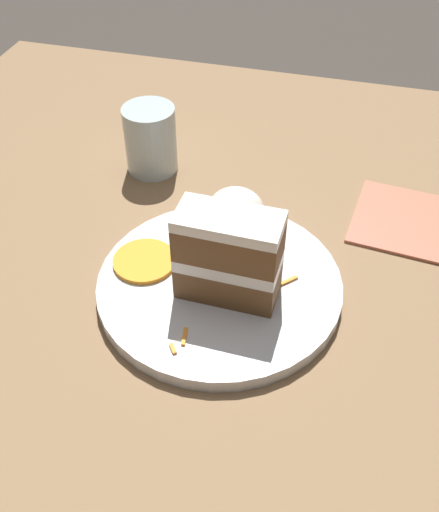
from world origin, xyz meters
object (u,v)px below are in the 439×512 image
object	(u,v)px
orange_garnish	(144,261)
drinking_glass	(151,143)
cake_slice	(228,256)
cream_dollop	(236,210)
menu_card	(437,228)
plate	(219,285)

from	to	relation	value
orange_garnish	drinking_glass	bearing A→B (deg)	-72.58
cake_slice	drinking_glass	world-z (taller)	cake_slice
cake_slice	orange_garnish	distance (m)	0.11
cream_dollop	menu_card	size ratio (longest dim) A/B	0.33
plate	orange_garnish	world-z (taller)	orange_garnish
plate	orange_garnish	xyz separation A→B (m)	(0.09, -0.00, 0.01)
plate	cake_slice	xyz separation A→B (m)	(-0.01, 0.01, 0.06)
plate	drinking_glass	distance (m)	0.26
orange_garnish	menu_card	xyz separation A→B (m)	(-0.32, -0.17, -0.02)
orange_garnish	drinking_glass	xyz separation A→B (m)	(0.06, -0.20, 0.02)
orange_garnish	menu_card	distance (m)	0.36
plate	drinking_glass	xyz separation A→B (m)	(0.15, -0.20, 0.03)
menu_card	drinking_glass	bearing A→B (deg)	-89.12
cream_dollop	menu_card	bearing A→B (deg)	-161.05
drinking_glass	menu_card	xyz separation A→B (m)	(-0.38, 0.03, -0.04)
drinking_glass	menu_card	bearing A→B (deg)	174.95
cake_slice	orange_garnish	xyz separation A→B (m)	(0.10, -0.02, -0.05)
drinking_glass	cake_slice	bearing A→B (deg)	126.95
plate	menu_card	xyz separation A→B (m)	(-0.23, -0.17, -0.01)
plate	cream_dollop	distance (m)	0.10
plate	cake_slice	bearing A→B (deg)	134.02
plate	menu_card	world-z (taller)	plate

